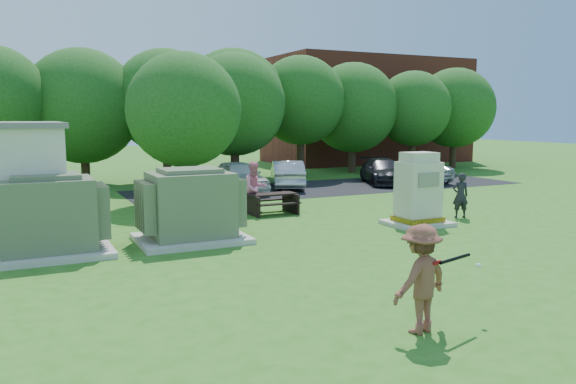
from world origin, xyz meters
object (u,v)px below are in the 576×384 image
person_by_generator (460,195)px  car_white (239,177)px  car_silver_b (410,171)px  transformer_right (191,207)px  car_dark (383,171)px  person_at_picnic (255,188)px  generator_cabinet (418,194)px  batter (421,279)px  picnic_table (272,201)px  transformer_left (48,217)px  car_silver_a (287,174)px

person_by_generator → car_white: (-4.58, 9.54, -0.04)m
person_by_generator → car_silver_b: person_by_generator is taller
transformer_right → car_dark: (12.99, 9.04, -0.32)m
transformer_right → person_at_picnic: (3.39, 3.47, -0.03)m
generator_cabinet → person_by_generator: size_ratio=1.51×
batter → car_dark: batter is taller
picnic_table → car_silver_b: (10.69, 5.72, 0.16)m
transformer_left → car_silver_b: transformer_left is taller
batter → picnic_table: bearing=-114.9°
transformer_left → car_silver_a: (11.32, 9.59, -0.28)m
person_at_picnic → car_white: (1.50, 5.60, -0.20)m
transformer_right → batter: (1.44, -8.23, -0.08)m
transformer_left → batter: size_ratio=1.68×
person_at_picnic → batter: bearing=-102.1°
car_silver_a → transformer_left: bearing=61.4°
person_at_picnic → car_silver_a: 7.44m
picnic_table → car_white: (0.99, 5.95, 0.27)m
generator_cabinet → person_at_picnic: bearing=131.7°
generator_cabinet → car_dark: generator_cabinet is taller
batter → car_silver_b: size_ratio=0.39×
batter → person_at_picnic: 11.87m
car_silver_a → generator_cabinet: bearing=109.2°
picnic_table → car_dark: size_ratio=0.39×
transformer_left → generator_cabinet: bearing=-4.7°
person_at_picnic → car_silver_b: (11.20, 5.36, -0.31)m
transformer_left → generator_cabinet: 11.02m
picnic_table → car_dark: 10.84m
person_by_generator → car_white: bearing=-44.8°
picnic_table → car_silver_a: 7.47m
batter → car_dark: (11.54, 17.27, -0.24)m
person_by_generator → batter: bearing=63.6°
transformer_right → car_white: size_ratio=0.69×
transformer_left → car_silver_a: transformer_left is taller
person_at_picnic → car_silver_a: (4.23, 6.11, -0.25)m
transformer_left → batter: (5.14, -8.23, -0.08)m
car_silver_a → car_dark: 5.39m
transformer_left → batter: 9.71m
transformer_right → car_silver_b: size_ratio=0.66×
picnic_table → batter: batter is taller
person_at_picnic → transformer_left: bearing=-156.5°
picnic_table → person_by_generator: 6.63m
generator_cabinet → car_white: size_ratio=0.54×
generator_cabinet → car_silver_a: bearing=88.1°
transformer_left → person_at_picnic: size_ratio=1.59×
transformer_right → picnic_table: (3.90, 3.12, -0.50)m
transformer_left → picnic_table: bearing=22.4°
transformer_left → car_dark: 18.98m
batter → car_silver_a: 18.87m
transformer_right → person_by_generator: size_ratio=1.91×
car_silver_a → car_dark: car_silver_a is taller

